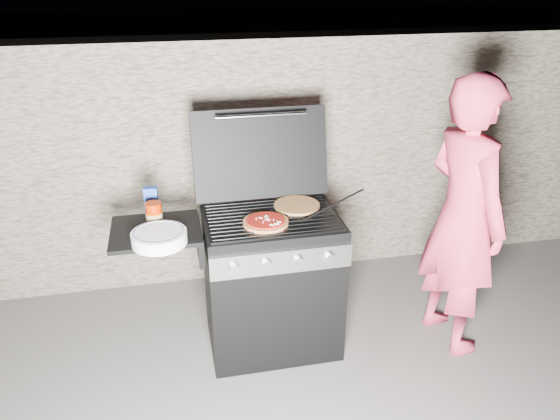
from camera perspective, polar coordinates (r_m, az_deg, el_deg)
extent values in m
plane|color=#524D48|center=(3.69, -0.78, -13.56)|extent=(50.00, 50.00, 0.00)
cube|color=gray|center=(4.16, -3.71, 5.32)|extent=(8.00, 0.35, 1.80)
cylinder|color=#E6A660|center=(3.33, 1.77, 0.49)|extent=(0.35, 0.35, 0.01)
cylinder|color=#9E1F00|center=(3.17, -13.02, -0.43)|extent=(0.10, 0.10, 0.14)
cube|color=#2042A5|center=(3.31, -13.30, 0.96)|extent=(0.08, 0.05, 0.17)
cylinder|color=white|center=(2.98, -12.51, -2.83)|extent=(0.37, 0.37, 0.07)
imported|color=#D03552|center=(3.46, 18.60, -0.73)|extent=(0.52, 0.70, 1.74)
cylinder|color=black|center=(3.27, 5.72, 0.63)|extent=(0.43, 0.19, 0.09)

